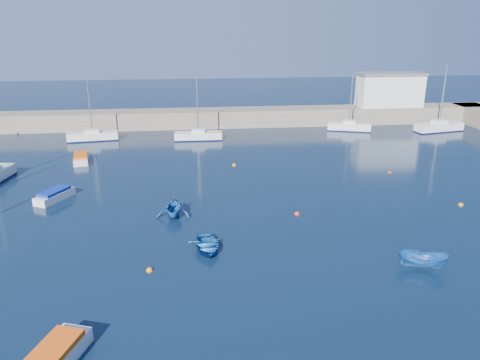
{
  "coord_description": "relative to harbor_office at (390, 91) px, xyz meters",
  "views": [
    {
      "loc": [
        -2.18,
        -26.33,
        15.7
      ],
      "look_at": [
        2.38,
        14.73,
        1.6
      ],
      "focal_mm": 35.0,
      "sensor_mm": 36.0,
      "label": 1
    }
  ],
  "objects": [
    {
      "name": "dinghy_left",
      "position": [
        -33.72,
        -35.55,
        -4.23
      ],
      "size": [
        3.15,
        3.56,
        1.74
      ],
      "primitive_type": "imported",
      "rotation": [
        0.0,
        0.0,
        -0.09
      ],
      "color": "#16529D",
      "rests_on": "ground"
    },
    {
      "name": "sailboat_5",
      "position": [
        -45.45,
        -7.44,
        -4.46
      ],
      "size": [
        6.94,
        2.74,
        8.91
      ],
      "rotation": [
        0.0,
        0.0,
        1.7
      ],
      "color": "silver",
      "rests_on": "ground"
    },
    {
      "name": "buoy_0",
      "position": [
        -35.12,
        -44.46,
        -5.1
      ],
      "size": [
        0.46,
        0.46,
        0.46
      ],
      "primitive_type": "sphere",
      "color": "orange",
      "rests_on": "ground"
    },
    {
      "name": "ground",
      "position": [
        -30.0,
        -46.0,
        -5.1
      ],
      "size": [
        220.0,
        220.0,
        0.0
      ],
      "primitive_type": "plane",
      "color": "#0B1C33",
      "rests_on": "ground"
    },
    {
      "name": "motorboat_1",
      "position": [
        -44.74,
        -30.37,
        -4.64
      ],
      "size": [
        3.12,
        4.19,
        0.98
      ],
      "rotation": [
        0.0,
        0.0,
        -0.49
      ],
      "color": "silver",
      "rests_on": "ground"
    },
    {
      "name": "sailboat_6",
      "position": [
        -30.95,
        -8.75,
        -4.49
      ],
      "size": [
        6.53,
        1.9,
        8.59
      ],
      "rotation": [
        0.0,
        0.0,
        1.56
      ],
      "color": "silver",
      "rests_on": "ground"
    },
    {
      "name": "sailboat_7",
      "position": [
        -8.25,
        -5.49,
        -4.47
      ],
      "size": [
        6.55,
        3.63,
        8.39
      ],
      "rotation": [
        0.0,
        0.0,
        1.26
      ],
      "color": "silver",
      "rests_on": "ground"
    },
    {
      "name": "buoy_3",
      "position": [
        -27.19,
        -21.38,
        -5.1
      ],
      "size": [
        0.48,
        0.48,
        0.48
      ],
      "primitive_type": "sphere",
      "color": "orange",
      "rests_on": "ground"
    },
    {
      "name": "sailboat_8",
      "position": [
        4.96,
        -7.41,
        -4.42
      ],
      "size": [
        7.68,
        3.54,
        9.76
      ],
      "rotation": [
        0.0,
        0.0,
        1.78
      ],
      "color": "silver",
      "rests_on": "ground"
    },
    {
      "name": "buoy_4",
      "position": [
        -10.62,
        -26.03,
        -5.1
      ],
      "size": [
        0.41,
        0.41,
        0.41
      ],
      "primitive_type": "sphere",
      "color": "red",
      "rests_on": "ground"
    },
    {
      "name": "motorboat_3",
      "position": [
        -39.04,
        -53.3,
        -4.59
      ],
      "size": [
        3.09,
        4.95,
        1.09
      ],
      "rotation": [
        0.0,
        0.0,
        -0.34
      ],
      "color": "silver",
      "rests_on": "ground"
    },
    {
      "name": "motorboat_2",
      "position": [
        -44.95,
        -17.8,
        -4.67
      ],
      "size": [
        2.37,
        4.71,
        0.93
      ],
      "rotation": [
        0.0,
        0.0,
        0.18
      ],
      "color": "silver",
      "rests_on": "ground"
    },
    {
      "name": "buoy_1",
      "position": [
        -23.24,
        -36.17,
        -5.1
      ],
      "size": [
        0.46,
        0.46,
        0.46
      ],
      "primitive_type": "sphere",
      "color": "red",
      "rests_on": "ground"
    },
    {
      "name": "dinghy_right",
      "position": [
        -16.98,
        -46.14,
        -4.48
      ],
      "size": [
        3.39,
        2.45,
        1.23
      ],
      "primitive_type": "imported",
      "rotation": [
        0.0,
        0.0,
        1.13
      ],
      "color": "#16529D",
      "rests_on": "ground"
    },
    {
      "name": "harbor_office",
      "position": [
        0.0,
        0.0,
        0.0
      ],
      "size": [
        10.0,
        4.0,
        5.0
      ],
      "primitive_type": "cube",
      "color": "silver",
      "rests_on": "back_wall"
    },
    {
      "name": "back_wall",
      "position": [
        -30.0,
        0.0,
        -3.8
      ],
      "size": [
        96.0,
        4.5,
        2.6
      ],
      "primitive_type": "cube",
      "color": "#796E5C",
      "rests_on": "ground"
    },
    {
      "name": "buoy_2",
      "position": [
        -8.13,
        -35.77,
        -5.1
      ],
      "size": [
        0.45,
        0.45,
        0.45
      ],
      "primitive_type": "sphere",
      "color": "orange",
      "rests_on": "ground"
    },
    {
      "name": "dinghy_center",
      "position": [
        -31.21,
        -41.94,
        -4.73
      ],
      "size": [
        2.9,
        3.83,
        0.75
      ],
      "primitive_type": "imported",
      "rotation": [
        0.0,
        0.0,
        0.09
      ],
      "color": "#16529D",
      "rests_on": "ground"
    }
  ]
}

